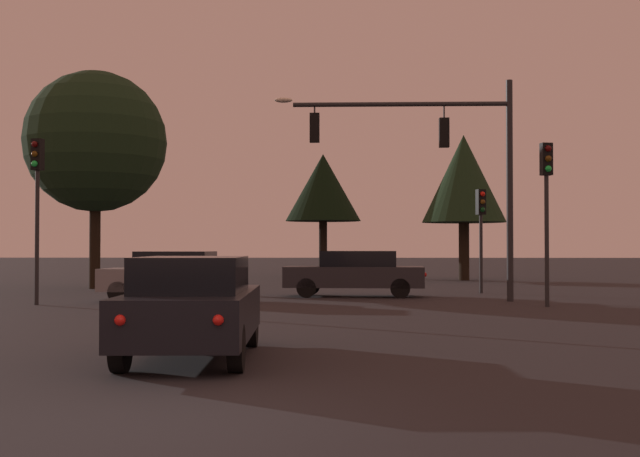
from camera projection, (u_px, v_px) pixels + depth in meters
The scene contains 11 objects.
ground_plane at pixel (302, 288), 31.95m from camera, with size 168.00×168.00×0.00m, color #262326.
traffic_signal_mast_arm at pixel (439, 151), 24.31m from camera, with size 7.30×0.37×6.76m.
traffic_light_corner_left at pixel (37, 188), 22.69m from camera, with size 0.35×0.38×4.75m.
traffic_light_corner_right at pixel (481, 219), 28.30m from camera, with size 0.36×0.38×3.70m.
traffic_light_median at pixel (547, 191), 22.04m from camera, with size 0.33×0.37×4.55m.
car_nearside_lane at pixel (193, 305), 11.84m from camera, with size 1.90×4.22×1.52m.
car_crossing_left at pixel (172, 275), 24.09m from camera, with size 4.25×2.10×1.52m.
car_crossing_right at pixel (355, 273), 26.42m from camera, with size 4.75×1.95×1.52m.
tree_behind_sign at pixel (464, 179), 39.17m from camera, with size 4.13×4.13×7.18m.
tree_left_far at pixel (323, 188), 43.47m from camera, with size 4.13×4.13×6.74m.
tree_center_horizon at pixel (96, 142), 31.45m from camera, with size 5.58×5.58×8.61m.
Camera 1 is at (1.63, -7.47, 1.68)m, focal length 44.61 mm.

